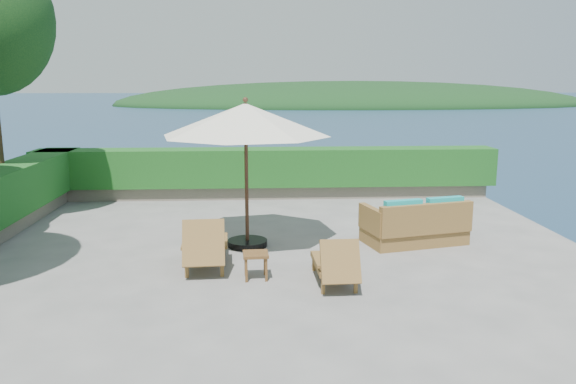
{
  "coord_description": "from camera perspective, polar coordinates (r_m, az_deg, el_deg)",
  "views": [
    {
      "loc": [
        -0.26,
        -9.49,
        3.14
      ],
      "look_at": [
        0.3,
        0.8,
        1.1
      ],
      "focal_mm": 35.0,
      "sensor_mm": 36.0,
      "label": 1
    }
  ],
  "objects": [
    {
      "name": "ground",
      "position": [
        10.0,
        -1.48,
        -7.1
      ],
      "size": [
        12.0,
        12.0,
        0.0
      ],
      "primitive_type": "plane",
      "color": "gray",
      "rests_on": "ground"
    },
    {
      "name": "foundation",
      "position": [
        10.59,
        -1.44,
        -15.1
      ],
      "size": [
        12.0,
        12.0,
        3.0
      ],
      "primitive_type": "cube",
      "color": "#5E564A",
      "rests_on": "ocean"
    },
    {
      "name": "offshore_island",
      "position": [
        151.73,
        6.55,
        8.79
      ],
      "size": [
        126.0,
        57.6,
        12.6
      ],
      "primitive_type": "ellipsoid",
      "color": "black",
      "rests_on": "ocean"
    },
    {
      "name": "planter_wall_far",
      "position": [
        15.38,
        -2.09,
        0.09
      ],
      "size": [
        12.0,
        0.6,
        0.36
      ],
      "primitive_type": "cube",
      "color": "gray",
      "rests_on": "ground"
    },
    {
      "name": "hedge_far",
      "position": [
        15.27,
        -2.11,
        2.56
      ],
      "size": [
        12.4,
        0.9,
        1.0
      ],
      "primitive_type": "cube",
      "color": "#134213",
      "rests_on": "planter_wall_far"
    },
    {
      "name": "patio_umbrella",
      "position": [
        10.52,
        -4.32,
        7.19
      ],
      "size": [
        3.73,
        3.73,
        2.85
      ],
      "rotation": [
        0.0,
        0.0,
        -0.19
      ],
      "color": "black",
      "rests_on": "ground"
    },
    {
      "name": "lounge_left",
      "position": [
        9.67,
        -8.42,
        -5.39
      ],
      "size": [
        0.8,
        1.68,
        0.95
      ],
      "rotation": [
        0.0,
        0.0,
        0.05
      ],
      "color": "brown",
      "rests_on": "ground"
    },
    {
      "name": "lounge_right",
      "position": [
        8.87,
        4.82,
        -7.2
      ],
      "size": [
        0.68,
        1.45,
        0.83
      ],
      "rotation": [
        0.0,
        0.0,
        0.03
      ],
      "color": "brown",
      "rests_on": "ground"
    },
    {
      "name": "side_table",
      "position": [
        9.09,
        -3.3,
        -6.66
      ],
      "size": [
        0.42,
        0.42,
        0.43
      ],
      "rotation": [
        0.0,
        0.0,
        0.05
      ],
      "color": "brown",
      "rests_on": "ground"
    },
    {
      "name": "wicker_loveseat",
      "position": [
        11.26,
        12.85,
        -3.31
      ],
      "size": [
        2.14,
        1.44,
        0.96
      ],
      "rotation": [
        0.0,
        0.0,
        0.24
      ],
      "color": "brown",
      "rests_on": "ground"
    }
  ]
}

